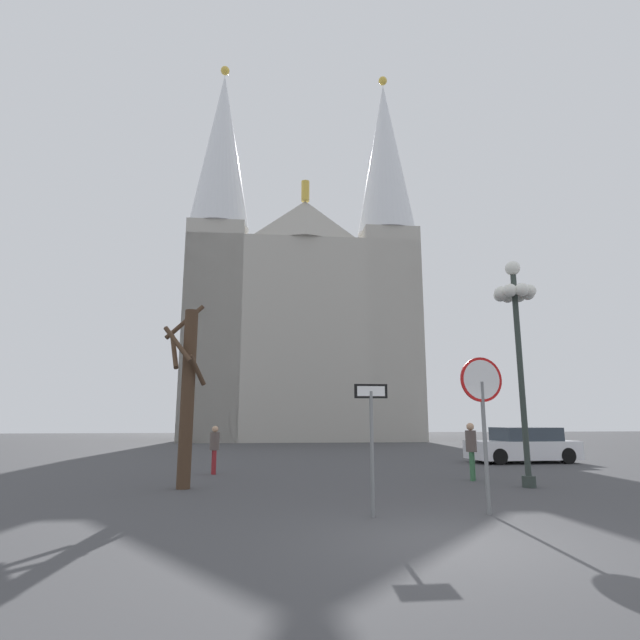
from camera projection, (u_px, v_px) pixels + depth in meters
name	position (u px, v px, depth m)	size (l,w,h in m)	color
ground_plane	(464.00, 544.00, 7.39)	(120.00, 120.00, 0.00)	#424244
cathedral	(301.00, 319.00, 45.67)	(19.94, 14.28, 33.60)	#ADA89E
stop_sign	(482.00, 400.00, 10.05)	(0.90, 0.11, 3.03)	slate
one_way_arrow_sign	(372.00, 431.00, 9.68)	(0.65, 0.07, 2.48)	slate
street_lamp	(516.00, 317.00, 14.34)	(1.20, 1.20, 6.32)	#2D3833
bare_tree	(187.00, 391.00, 13.66)	(1.25, 1.52, 5.11)	#473323
parked_car_near_white	(523.00, 446.00, 21.16)	(4.44, 2.04, 1.44)	silver
pedestrian_walking	(215.00, 445.00, 16.79)	(0.32, 0.32, 1.57)	maroon
pedestrian_standing	(471.00, 445.00, 15.09)	(0.32, 0.32, 1.68)	#33663F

